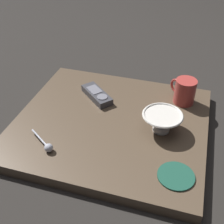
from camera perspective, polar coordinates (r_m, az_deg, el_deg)
ground_plane at (r=1.05m, az=-0.22°, el=-3.30°), size 6.00×6.00×0.00m
table at (r=1.04m, az=-0.22°, el=-2.49°), size 0.65×0.59×0.04m
cereal_bowl at (r=0.98m, az=9.65°, el=-1.64°), size 0.13×0.13×0.07m
coffee_mug at (r=1.12m, az=13.81°, el=3.92°), size 0.10×0.08×0.09m
teaspoon at (r=0.93m, az=-12.38°, el=-6.49°), size 0.10×0.08×0.03m
tv_remote_near at (r=1.13m, az=-2.94°, el=3.35°), size 0.15×0.14×0.03m
drink_coaster at (r=0.86m, az=12.24°, el=-11.96°), size 0.11×0.11×0.01m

